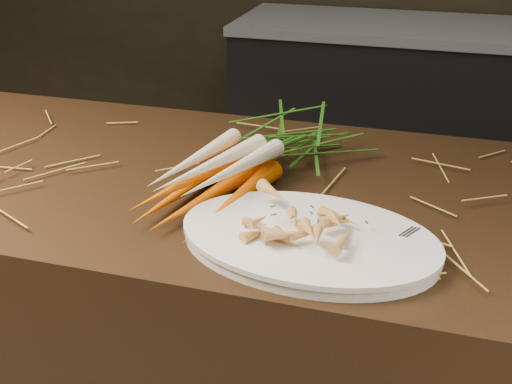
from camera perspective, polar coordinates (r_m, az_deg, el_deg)
main_counter at (r=1.43m, az=0.10°, el=-15.67°), size 2.40×0.70×0.90m
back_counter at (r=3.07m, az=15.62°, el=6.39°), size 1.82×0.62×0.84m
straw_bedding at (r=1.18m, az=0.12°, el=1.21°), size 1.40×0.60×0.02m
root_veg_bunch at (r=1.21m, az=0.50°, el=3.88°), size 0.30×0.56×0.10m
serving_platter at (r=0.98m, az=4.68°, el=-4.42°), size 0.42×0.30×0.02m
roasted_veg_heap at (r=0.96m, az=4.75°, el=-2.75°), size 0.20×0.16×0.04m
serving_fork at (r=0.93m, az=12.70°, el=-5.79°), size 0.08×0.14×0.00m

